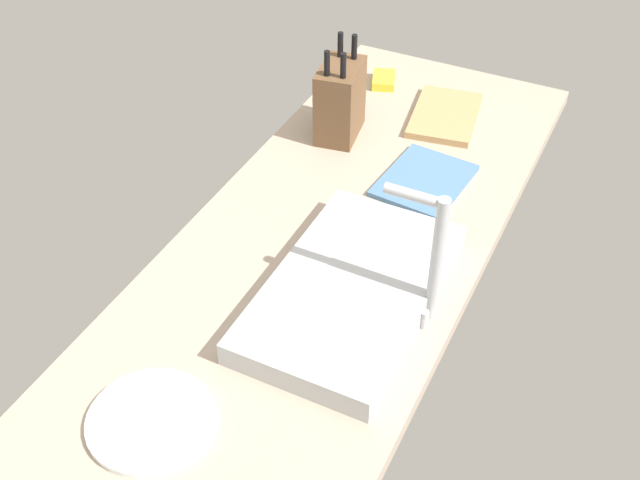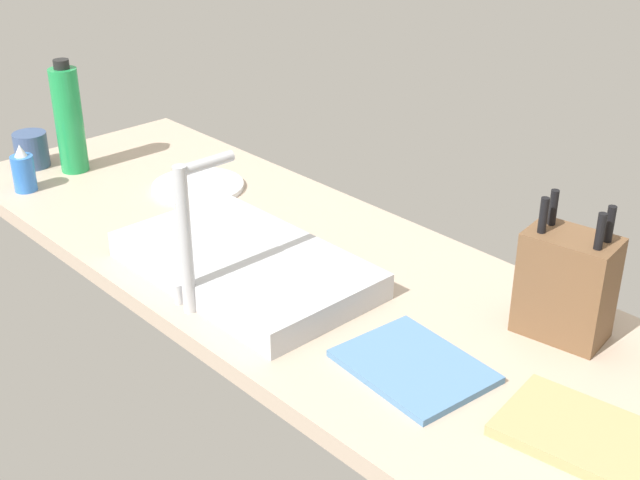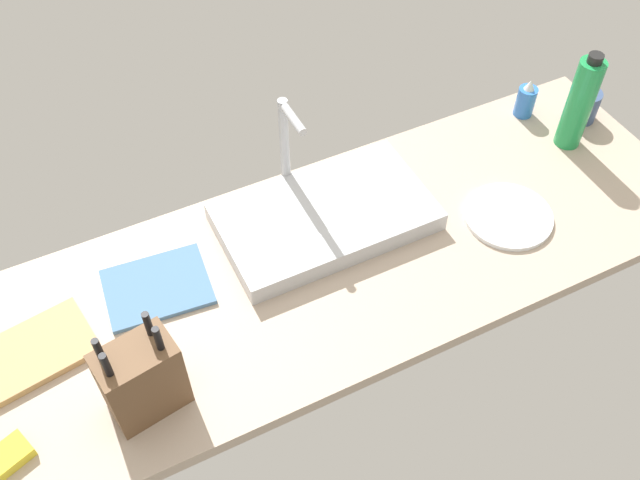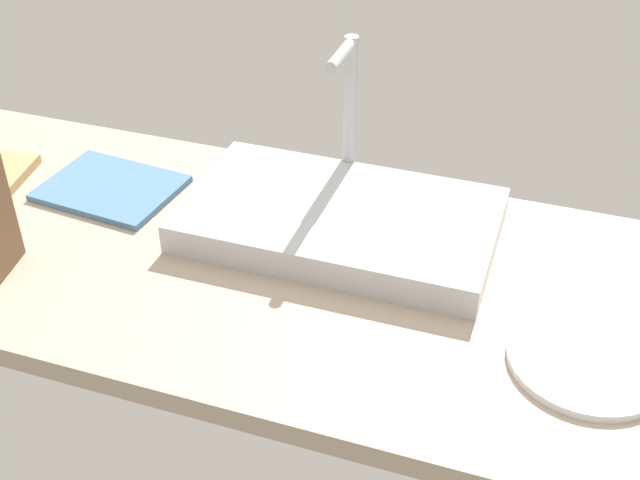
{
  "view_description": "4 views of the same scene",
  "coord_description": "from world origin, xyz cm",
  "px_view_note": "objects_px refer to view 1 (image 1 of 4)",
  "views": [
    {
      "loc": [
        106.0,
        53.86,
        114.23
      ],
      "look_at": [
        -3.43,
        0.11,
        8.86
      ],
      "focal_mm": 44.65,
      "sensor_mm": 36.0,
      "label": 1
    },
    {
      "loc": [
        -111.39,
        98.95,
        84.86
      ],
      "look_at": [
        -1.78,
        -2.94,
        8.99
      ],
      "focal_mm": 48.23,
      "sensor_mm": 36.0,
      "label": 2
    },
    {
      "loc": [
        -47.38,
        -91.37,
        134.0
      ],
      "look_at": [
        -0.84,
        2.43,
        9.04
      ],
      "focal_mm": 40.07,
      "sensor_mm": 36.0,
      "label": 3
    },
    {
      "loc": [
        37.72,
        -95.95,
        81.92
      ],
      "look_at": [
        6.21,
        -3.87,
        12.41
      ],
      "focal_mm": 46.27,
      "sensor_mm": 36.0,
      "label": 4
    }
  ],
  "objects_px": {
    "knife_block": "(340,100)",
    "dish_sponge": "(384,80)",
    "faucet": "(432,251)",
    "dinner_plate": "(151,420)",
    "sink_basin": "(351,291)",
    "dish_towel": "(424,181)",
    "cutting_board": "(445,115)"
  },
  "relations": [
    {
      "from": "dinner_plate",
      "to": "dish_towel",
      "type": "relative_size",
      "value": 0.94
    },
    {
      "from": "faucet",
      "to": "knife_block",
      "type": "xyz_separation_m",
      "value": [
        -0.5,
        -0.41,
        -0.06
      ]
    },
    {
      "from": "sink_basin",
      "to": "faucet",
      "type": "distance_m",
      "value": 0.2
    },
    {
      "from": "knife_block",
      "to": "dish_sponge",
      "type": "xyz_separation_m",
      "value": [
        -0.28,
        0.0,
        -0.08
      ]
    },
    {
      "from": "faucet",
      "to": "cutting_board",
      "type": "distance_m",
      "value": 0.73
    },
    {
      "from": "dinner_plate",
      "to": "dish_towel",
      "type": "height_order",
      "value": "same"
    },
    {
      "from": "cutting_board",
      "to": "faucet",
      "type": "bearing_deg",
      "value": 16.21
    },
    {
      "from": "knife_block",
      "to": "faucet",
      "type": "bearing_deg",
      "value": 30.58
    },
    {
      "from": "sink_basin",
      "to": "dish_towel",
      "type": "xyz_separation_m",
      "value": [
        -0.43,
        -0.01,
        -0.02
      ]
    },
    {
      "from": "sink_basin",
      "to": "knife_block",
      "type": "relative_size",
      "value": 2.03
    },
    {
      "from": "knife_block",
      "to": "cutting_board",
      "type": "bearing_deg",
      "value": 121.66
    },
    {
      "from": "faucet",
      "to": "dish_towel",
      "type": "relative_size",
      "value": 1.21
    },
    {
      "from": "faucet",
      "to": "dish_towel",
      "type": "bearing_deg",
      "value": -159.51
    },
    {
      "from": "cutting_board",
      "to": "dish_sponge",
      "type": "distance_m",
      "value": 0.23
    },
    {
      "from": "sink_basin",
      "to": "dish_sponge",
      "type": "distance_m",
      "value": 0.85
    },
    {
      "from": "dish_towel",
      "to": "sink_basin",
      "type": "bearing_deg",
      "value": 1.0
    },
    {
      "from": "dinner_plate",
      "to": "sink_basin",
      "type": "bearing_deg",
      "value": 155.97
    },
    {
      "from": "sink_basin",
      "to": "dish_towel",
      "type": "distance_m",
      "value": 0.43
    },
    {
      "from": "knife_block",
      "to": "cutting_board",
      "type": "relative_size",
      "value": 1.02
    },
    {
      "from": "cutting_board",
      "to": "dish_towel",
      "type": "xyz_separation_m",
      "value": [
        0.29,
        0.05,
        -0.0
      ]
    },
    {
      "from": "dish_sponge",
      "to": "sink_basin",
      "type": "bearing_deg",
      "value": 18.41
    },
    {
      "from": "cutting_board",
      "to": "dish_towel",
      "type": "relative_size",
      "value": 1.06
    },
    {
      "from": "dish_towel",
      "to": "dish_sponge",
      "type": "relative_size",
      "value": 2.56
    },
    {
      "from": "knife_block",
      "to": "cutting_board",
      "type": "distance_m",
      "value": 0.3
    },
    {
      "from": "cutting_board",
      "to": "dinner_plate",
      "type": "bearing_deg",
      "value": -6.37
    },
    {
      "from": "dinner_plate",
      "to": "dish_sponge",
      "type": "distance_m",
      "value": 1.22
    },
    {
      "from": "knife_block",
      "to": "dish_sponge",
      "type": "bearing_deg",
      "value": 170.02
    },
    {
      "from": "sink_basin",
      "to": "dish_sponge",
      "type": "xyz_separation_m",
      "value": [
        -0.81,
        -0.27,
        -0.01
      ]
    },
    {
      "from": "knife_block",
      "to": "dish_towel",
      "type": "bearing_deg",
      "value": 60.1
    },
    {
      "from": "dinner_plate",
      "to": "dish_sponge",
      "type": "relative_size",
      "value": 2.41
    },
    {
      "from": "dish_towel",
      "to": "dish_sponge",
      "type": "bearing_deg",
      "value": -145.47
    },
    {
      "from": "cutting_board",
      "to": "sink_basin",
      "type": "bearing_deg",
      "value": 4.62
    }
  ]
}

